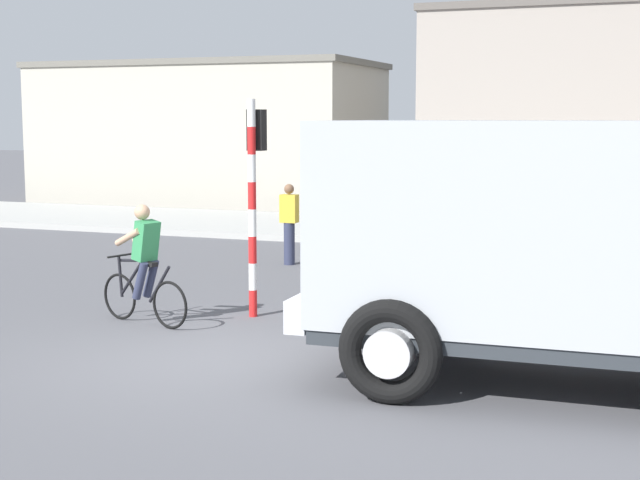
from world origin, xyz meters
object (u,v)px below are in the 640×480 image
at_px(truck_foreground, 563,235).
at_px(cyclist, 144,264).
at_px(traffic_light_pole, 254,177).
at_px(pedestrian_near_kerb, 289,223).

distance_m(truck_foreground, cyclist, 6.05).
bearing_deg(traffic_light_pole, cyclist, -137.71).
bearing_deg(pedestrian_near_kerb, traffic_light_pole, -73.20).
relative_size(truck_foreground, cyclist, 3.19).
bearing_deg(pedestrian_near_kerb, cyclist, -87.93).
xyz_separation_m(truck_foreground, pedestrian_near_kerb, (-6.11, 6.92, -0.82)).
bearing_deg(cyclist, traffic_light_pole, 42.29).
distance_m(cyclist, traffic_light_pole, 2.04).
relative_size(traffic_light_pole, pedestrian_near_kerb, 1.98).
xyz_separation_m(cyclist, traffic_light_pole, (1.22, 1.11, 1.20)).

